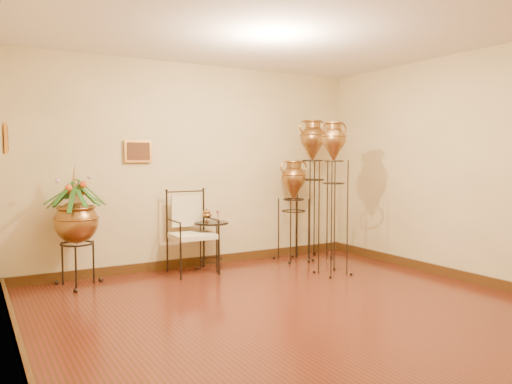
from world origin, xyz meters
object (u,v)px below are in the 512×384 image
amphora_mid (312,188)px  armchair (193,232)px  amphora_tall (333,196)px  side_table (212,245)px  planter_urn (76,217)px

amphora_mid → armchair: size_ratio=1.93×
amphora_tall → armchair: 1.89m
amphora_mid → side_table: bearing=177.1°
armchair → planter_urn: bearing=177.2°
armchair → amphora_tall: bearing=-31.2°
amphora_mid → side_table: size_ratio=2.56×
armchair → side_table: 0.38m
side_table → armchair: bearing=-165.1°
amphora_mid → armchair: 2.00m
amphora_tall → planter_urn: amphora_tall is taller
amphora_mid → planter_urn: amphora_mid is taller
side_table → planter_urn: bearing=-180.0°
armchair → side_table: armchair is taller
planter_urn → amphora_mid: bearing=-1.4°
planter_urn → armchair: bearing=-3.2°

